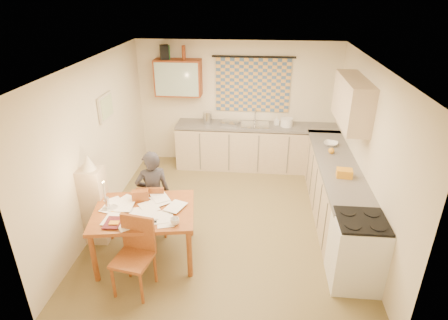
# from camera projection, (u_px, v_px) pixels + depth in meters

# --- Properties ---
(floor) EXTENTS (4.00, 4.50, 0.02)m
(floor) POSITION_uv_depth(u_px,v_px,m) (228.00, 219.00, 6.08)
(floor) COLOR brown
(floor) RESTS_ON ground
(ceiling) EXTENTS (4.00, 4.50, 0.02)m
(ceiling) POSITION_uv_depth(u_px,v_px,m) (228.00, 62.00, 5.00)
(ceiling) COLOR white
(ceiling) RESTS_ON floor
(wall_back) EXTENTS (4.00, 0.02, 2.50)m
(wall_back) POSITION_uv_depth(u_px,v_px,m) (237.00, 104.00, 7.58)
(wall_back) COLOR beige
(wall_back) RESTS_ON floor
(wall_front) EXTENTS (4.00, 0.02, 2.50)m
(wall_front) POSITION_uv_depth(u_px,v_px,m) (208.00, 243.00, 3.50)
(wall_front) COLOR beige
(wall_front) RESTS_ON floor
(wall_left) EXTENTS (0.02, 4.50, 2.50)m
(wall_left) POSITION_uv_depth(u_px,v_px,m) (97.00, 143.00, 5.71)
(wall_left) COLOR beige
(wall_left) RESTS_ON floor
(wall_right) EXTENTS (0.02, 4.50, 2.50)m
(wall_right) POSITION_uv_depth(u_px,v_px,m) (367.00, 153.00, 5.37)
(wall_right) COLOR beige
(wall_right) RESTS_ON floor
(window_blind) EXTENTS (1.45, 0.03, 1.05)m
(window_blind) POSITION_uv_depth(u_px,v_px,m) (253.00, 85.00, 7.34)
(window_blind) COLOR #395781
(window_blind) RESTS_ON wall_back
(curtain_rod) EXTENTS (1.60, 0.04, 0.04)m
(curtain_rod) POSITION_uv_depth(u_px,v_px,m) (254.00, 57.00, 7.09)
(curtain_rod) COLOR black
(curtain_rod) RESTS_ON wall_back
(wall_cabinet) EXTENTS (0.90, 0.34, 0.70)m
(wall_cabinet) POSITION_uv_depth(u_px,v_px,m) (178.00, 78.00, 7.28)
(wall_cabinet) COLOR maroon
(wall_cabinet) RESTS_ON wall_back
(wall_cabinet_glass) EXTENTS (0.84, 0.02, 0.64)m
(wall_cabinet_glass) POSITION_uv_depth(u_px,v_px,m) (176.00, 80.00, 7.12)
(wall_cabinet_glass) COLOR #99B2A5
(wall_cabinet_glass) RESTS_ON wall_back
(upper_cabinet_right) EXTENTS (0.34, 1.30, 0.70)m
(upper_cabinet_right) POSITION_uv_depth(u_px,v_px,m) (352.00, 101.00, 5.62)
(upper_cabinet_right) COLOR tan
(upper_cabinet_right) RESTS_ON wall_right
(framed_print) EXTENTS (0.04, 0.50, 0.40)m
(framed_print) POSITION_uv_depth(u_px,v_px,m) (105.00, 107.00, 5.88)
(framed_print) COLOR beige
(framed_print) RESTS_ON wall_left
(print_canvas) EXTENTS (0.01, 0.42, 0.32)m
(print_canvas) POSITION_uv_depth(u_px,v_px,m) (107.00, 107.00, 5.87)
(print_canvas) COLOR silver
(print_canvas) RESTS_ON wall_left
(counter_back) EXTENTS (3.30, 0.62, 0.92)m
(counter_back) POSITION_uv_depth(u_px,v_px,m) (258.00, 147.00, 7.60)
(counter_back) COLOR tan
(counter_back) RESTS_ON floor
(counter_right) EXTENTS (0.62, 2.95, 0.92)m
(counter_right) POSITION_uv_depth(u_px,v_px,m) (334.00, 190.00, 6.02)
(counter_right) COLOR tan
(counter_right) RESTS_ON floor
(stove) EXTENTS (0.61, 0.61, 0.94)m
(stove) POSITION_uv_depth(u_px,v_px,m) (356.00, 252.00, 4.60)
(stove) COLOR white
(stove) RESTS_ON floor
(sink) EXTENTS (0.56, 0.46, 0.10)m
(sink) POSITION_uv_depth(u_px,v_px,m) (255.00, 127.00, 7.42)
(sink) COLOR silver
(sink) RESTS_ON counter_back
(tap) EXTENTS (0.03, 0.03, 0.28)m
(tap) POSITION_uv_depth(u_px,v_px,m) (255.00, 115.00, 7.51)
(tap) COLOR silver
(tap) RESTS_ON counter_back
(dish_rack) EXTENTS (0.40, 0.36, 0.06)m
(dish_rack) POSITION_uv_depth(u_px,v_px,m) (230.00, 123.00, 7.43)
(dish_rack) COLOR silver
(dish_rack) RESTS_ON counter_back
(kettle) EXTENTS (0.22, 0.22, 0.24)m
(kettle) POSITION_uv_depth(u_px,v_px,m) (207.00, 118.00, 7.43)
(kettle) COLOR silver
(kettle) RESTS_ON counter_back
(mixing_bowl) EXTENTS (0.29, 0.29, 0.16)m
(mixing_bowl) POSITION_uv_depth(u_px,v_px,m) (287.00, 122.00, 7.32)
(mixing_bowl) COLOR white
(mixing_bowl) RESTS_ON counter_back
(soap_bottle) EXTENTS (0.14, 0.14, 0.18)m
(soap_bottle) POSITION_uv_depth(u_px,v_px,m) (277.00, 121.00, 7.38)
(soap_bottle) COLOR white
(soap_bottle) RESTS_ON counter_back
(bowl) EXTENTS (0.39, 0.39, 0.06)m
(bowl) POSITION_uv_depth(u_px,v_px,m) (331.00, 144.00, 6.46)
(bowl) COLOR white
(bowl) RESTS_ON counter_right
(orange_bag) EXTENTS (0.24, 0.18, 0.12)m
(orange_bag) POSITION_uv_depth(u_px,v_px,m) (344.00, 173.00, 5.39)
(orange_bag) COLOR orange
(orange_bag) RESTS_ON counter_right
(fruit_orange) EXTENTS (0.10, 0.10, 0.10)m
(fruit_orange) POSITION_uv_depth(u_px,v_px,m) (331.00, 151.00, 6.14)
(fruit_orange) COLOR orange
(fruit_orange) RESTS_ON counter_right
(speaker) EXTENTS (0.21, 0.24, 0.26)m
(speaker) POSITION_uv_depth(u_px,v_px,m) (164.00, 52.00, 7.09)
(speaker) COLOR black
(speaker) RESTS_ON wall_cabinet
(bottle_green) EXTENTS (0.09, 0.09, 0.26)m
(bottle_green) POSITION_uv_depth(u_px,v_px,m) (168.00, 52.00, 7.09)
(bottle_green) COLOR #195926
(bottle_green) RESTS_ON wall_cabinet
(bottle_brown) EXTENTS (0.08, 0.08, 0.26)m
(bottle_brown) POSITION_uv_depth(u_px,v_px,m) (184.00, 52.00, 7.06)
(bottle_brown) COLOR maroon
(bottle_brown) RESTS_ON wall_cabinet
(dining_table) EXTENTS (1.45, 1.20, 0.75)m
(dining_table) POSITION_uv_depth(u_px,v_px,m) (146.00, 233.00, 5.09)
(dining_table) COLOR brown
(dining_table) RESTS_ON floor
(chair_far) EXTENTS (0.43, 0.43, 0.86)m
(chair_far) POSITION_uv_depth(u_px,v_px,m) (155.00, 217.00, 5.64)
(chair_far) COLOR brown
(chair_far) RESTS_ON floor
(chair_near) EXTENTS (0.50, 0.50, 0.96)m
(chair_near) POSITION_uv_depth(u_px,v_px,m) (135.00, 269.00, 4.56)
(chair_near) COLOR brown
(chair_near) RESTS_ON floor
(person) EXTENTS (0.73, 0.68, 1.35)m
(person) POSITION_uv_depth(u_px,v_px,m) (153.00, 194.00, 5.45)
(person) COLOR black
(person) RESTS_ON floor
(shelf_stand) EXTENTS (0.32, 0.30, 1.16)m
(shelf_stand) POSITION_uv_depth(u_px,v_px,m) (95.00, 205.00, 5.35)
(shelf_stand) COLOR tan
(shelf_stand) RESTS_ON floor
(lampshade) EXTENTS (0.20, 0.20, 0.22)m
(lampshade) POSITION_uv_depth(u_px,v_px,m) (88.00, 162.00, 5.05)
(lampshade) COLOR beige
(lampshade) RESTS_ON shelf_stand
(letter_rack) EXTENTS (0.24, 0.15, 0.16)m
(letter_rack) POSITION_uv_depth(u_px,v_px,m) (140.00, 196.00, 5.10)
(letter_rack) COLOR brown
(letter_rack) RESTS_ON dining_table
(mug) EXTENTS (0.13, 0.13, 0.09)m
(mug) POSITION_uv_depth(u_px,v_px,m) (175.00, 221.00, 4.62)
(mug) COLOR white
(mug) RESTS_ON dining_table
(magazine) EXTENTS (0.22, 0.28, 0.03)m
(magazine) POSITION_uv_depth(u_px,v_px,m) (105.00, 223.00, 4.65)
(magazine) COLOR maroon
(magazine) RESTS_ON dining_table
(book) EXTENTS (0.25, 0.29, 0.02)m
(book) POSITION_uv_depth(u_px,v_px,m) (111.00, 214.00, 4.83)
(book) COLOR orange
(book) RESTS_ON dining_table
(orange_box) EXTENTS (0.13, 0.09, 0.04)m
(orange_box) POSITION_uv_depth(u_px,v_px,m) (114.00, 224.00, 4.61)
(orange_box) COLOR orange
(orange_box) RESTS_ON dining_table
(eyeglasses) EXTENTS (0.14, 0.07, 0.02)m
(eyeglasses) POSITION_uv_depth(u_px,v_px,m) (152.00, 222.00, 4.66)
(eyeglasses) COLOR black
(eyeglasses) RESTS_ON dining_table
(candle_holder) EXTENTS (0.08, 0.08, 0.18)m
(candle_holder) POSITION_uv_depth(u_px,v_px,m) (107.00, 204.00, 4.91)
(candle_holder) COLOR silver
(candle_holder) RESTS_ON dining_table
(candle) EXTENTS (0.03, 0.03, 0.22)m
(candle) POSITION_uv_depth(u_px,v_px,m) (104.00, 190.00, 4.82)
(candle) COLOR white
(candle) RESTS_ON dining_table
(candle_flame) EXTENTS (0.02, 0.02, 0.02)m
(candle_flame) POSITION_uv_depth(u_px,v_px,m) (104.00, 182.00, 4.77)
(candle_flame) COLOR #FFCC66
(candle_flame) RESTS_ON dining_table
(papers) EXTENTS (1.18, 1.01, 0.03)m
(papers) POSITION_uv_depth(u_px,v_px,m) (140.00, 211.00, 4.88)
(papers) COLOR white
(papers) RESTS_ON dining_table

